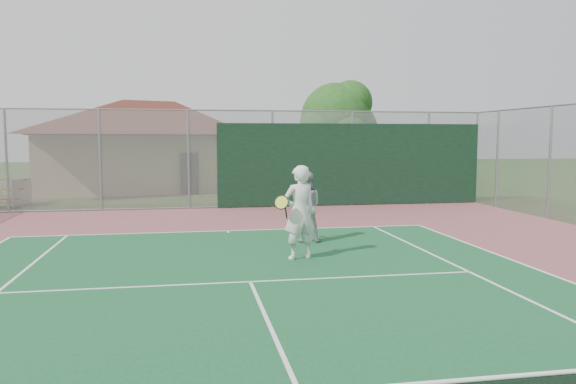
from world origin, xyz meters
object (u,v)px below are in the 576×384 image
object	(u,v)px
tree	(338,121)
player_grey_back	(305,208)
player_white_front	(299,213)
clubhouse	(152,137)

from	to	relation	value
tree	player_grey_back	size ratio (longest dim) A/B	2.90
tree	player_grey_back	world-z (taller)	tree
player_white_front	player_grey_back	distance (m)	1.95
clubhouse	player_grey_back	size ratio (longest dim) A/B	7.66
player_grey_back	clubhouse	bearing A→B (deg)	-62.69
tree	player_white_front	bearing A→B (deg)	-108.85
tree	player_grey_back	bearing A→B (deg)	-109.46
tree	player_white_front	xyz separation A→B (m)	(-4.03, -11.81, -2.26)
clubhouse	tree	bearing A→B (deg)	-46.06
player_grey_back	tree	bearing A→B (deg)	-98.04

